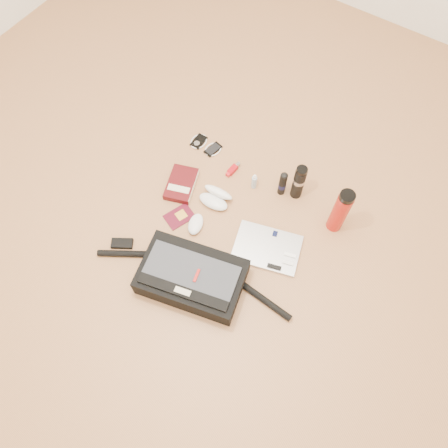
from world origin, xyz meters
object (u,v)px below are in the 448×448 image
at_px(laptop, 267,248).
at_px(thermos_red, 340,211).
at_px(book, 182,184).
at_px(thermos_black, 299,182).
at_px(messenger_bag, 191,277).

bearing_deg(laptop, thermos_red, 38.30).
relative_size(book, thermos_black, 1.07).
height_order(laptop, thermos_red, thermos_red).
distance_m(laptop, thermos_red, 0.39).
bearing_deg(book, thermos_red, -2.53).
xyz_separation_m(messenger_bag, thermos_red, (0.43, 0.64, 0.09)).
bearing_deg(book, thermos_black, 9.46).
distance_m(laptop, thermos_black, 0.37).
bearing_deg(thermos_black, messenger_bag, -103.96).
height_order(messenger_bag, laptop, messenger_bag).
relative_size(laptop, thermos_red, 1.25).
relative_size(laptop, thermos_black, 1.60).
bearing_deg(thermos_black, laptop, -83.80).
xyz_separation_m(messenger_bag, laptop, (0.21, 0.34, -0.05)).
relative_size(messenger_bag, book, 3.89).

